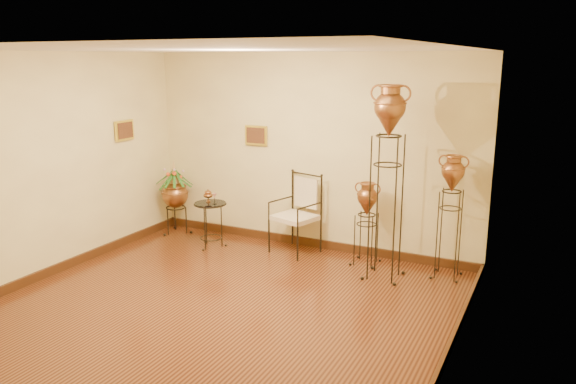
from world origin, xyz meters
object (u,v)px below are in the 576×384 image
at_px(armchair, 295,214).
at_px(side_table, 211,224).
at_px(amphora_tall, 387,181).
at_px(planter_urn, 175,192).
at_px(amphora_mid, 450,216).

xyz_separation_m(armchair, side_table, (-1.21, -0.33, -0.21)).
bearing_deg(amphora_tall, side_table, 179.26).
height_order(armchair, side_table, armchair).
distance_m(planter_urn, side_table, 1.00).
relative_size(amphora_tall, armchair, 2.18).
bearing_deg(armchair, planter_urn, -163.86).
xyz_separation_m(amphora_mid, planter_urn, (-4.23, 0.00, -0.13)).
bearing_deg(side_table, armchair, 15.45).
xyz_separation_m(planter_urn, side_table, (0.88, -0.33, -0.32)).
relative_size(planter_urn, side_table, 1.42).
relative_size(amphora_tall, side_table, 2.89).
bearing_deg(armchair, amphora_tall, 1.60).
height_order(amphora_tall, side_table, amphora_tall).
bearing_deg(amphora_tall, armchair, 165.47).
bearing_deg(side_table, planter_urn, 159.25).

